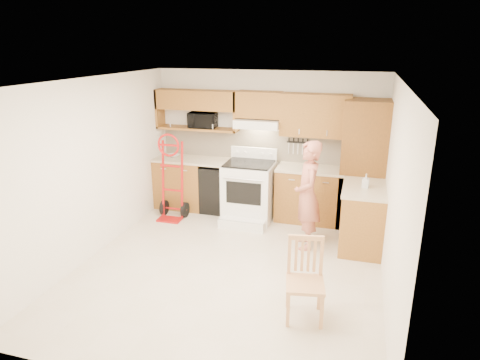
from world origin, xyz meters
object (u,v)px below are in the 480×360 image
at_px(hand_truck, 170,181).
at_px(dining_chair, 305,281).
at_px(microwave, 203,120).
at_px(range, 248,187).
at_px(person, 308,195).

distance_m(hand_truck, dining_chair, 3.42).
bearing_deg(microwave, hand_truck, -120.14).
xyz_separation_m(microwave, range, (0.96, -0.45, -1.02)).
distance_m(microwave, range, 1.47).
distance_m(person, hand_truck, 2.43).
height_order(microwave, hand_truck, microwave).
bearing_deg(hand_truck, dining_chair, -40.37).
bearing_deg(range, person, -33.16).
height_order(person, hand_truck, person).
relative_size(person, hand_truck, 1.20).
height_order(hand_truck, dining_chair, hand_truck).
height_order(person, dining_chair, person).
bearing_deg(range, dining_chair, -62.07).
relative_size(range, dining_chair, 1.31).
relative_size(microwave, hand_truck, 0.36).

